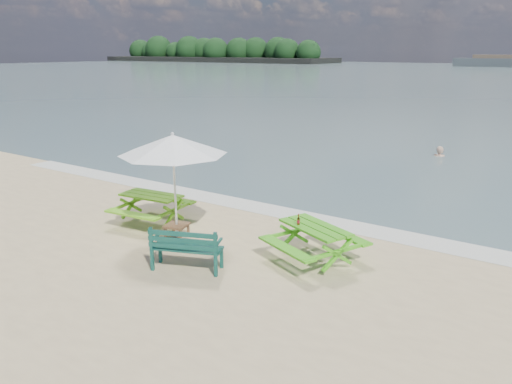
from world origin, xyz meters
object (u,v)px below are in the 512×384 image
Objects in this scene: beer_bottle at (298,221)px; swimmer at (438,166)px; patio_umbrella at (173,145)px; side_table at (177,230)px; picnic_table_left at (152,209)px; picnic_table_right at (315,244)px; park_bench at (187,256)px.

beer_bottle is 12.69m from swimmer.
side_table is at bearing 0.00° from patio_umbrella.
picnic_table_right is (4.57, 0.18, 0.01)m from picnic_table_left.
patio_umbrella is 3.34m from beer_bottle.
picnic_table_right is at bearing 10.30° from patio_umbrella.
swimmer is (3.92, 12.68, -0.79)m from picnic_table_left.
picnic_table_left is 0.63× the size of patio_umbrella.
beer_bottle reaches higher than picnic_table_left.
picnic_table_left is 1.27× the size of park_bench.
swimmer is (-0.65, 12.50, -0.80)m from picnic_table_right.
park_bench is 0.50× the size of patio_umbrella.
beer_bottle is at bearing -159.77° from picnic_table_right.
park_bench is 0.88× the size of swimmer.
park_bench is (-1.93, -1.82, -0.10)m from picnic_table_right.
beer_bottle reaches higher than picnic_table_right.
side_table is (-3.33, -0.61, -0.20)m from picnic_table_right.
patio_umbrella is 1.78× the size of swimmer.
patio_umbrella is at bearing 0.00° from side_table.
picnic_table_left is at bearing 161.06° from patio_umbrella.
beer_bottle is at bearing -88.57° from swimmer.
side_table is at bearing -101.58° from swimmer.
beer_bottle is (3.00, 0.48, 0.67)m from side_table.
picnic_table_right is 3.74× the size of side_table.
side_table is at bearing -170.85° from beer_bottle.
picnic_table_right is 12.54m from swimmer.
swimmer is (2.68, 13.10, -0.60)m from side_table.
swimmer is (1.28, 14.31, -0.70)m from park_bench.
side_table is (1.24, -0.42, -0.19)m from picnic_table_left.
patio_umbrella is 12.78× the size of beer_bottle.
side_table is 2.05m from patio_umbrella.
picnic_table_right is at bearing -87.03° from swimmer.
side_table is 2.56× the size of beer_bottle.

